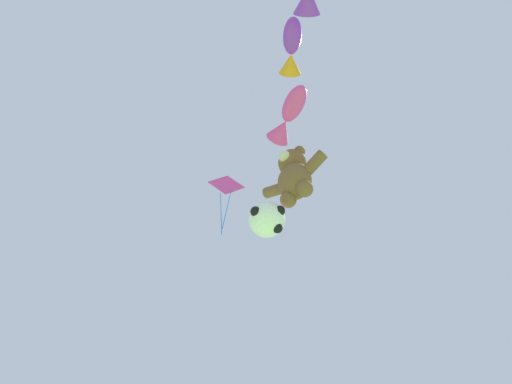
{
  "coord_description": "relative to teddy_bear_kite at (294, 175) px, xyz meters",
  "views": [
    {
      "loc": [
        5.41,
        0.96,
        1.01
      ],
      "look_at": [
        0.93,
        5.99,
        9.74
      ],
      "focal_mm": 28.0,
      "sensor_mm": 36.0,
      "label": 1
    }
  ],
  "objects": [
    {
      "name": "fish_kite_magenta",
      "position": [
        0.36,
        -0.48,
        2.47
      ],
      "size": [
        2.16,
        1.59,
        0.81
      ],
      "color": "#E53F9E"
    },
    {
      "name": "soccer_ball_kite",
      "position": [
        -0.83,
        -0.27,
        -1.52
      ],
      "size": [
        1.08,
        1.08,
        1.0
      ],
      "color": "white"
    },
    {
      "name": "diamond_kite",
      "position": [
        -2.98,
        0.07,
        2.05
      ],
      "size": [
        0.87,
        1.1,
        3.3
      ],
      "color": "#E53F9E"
    },
    {
      "name": "fish_kite_violet",
      "position": [
        1.74,
        -1.95,
        3.02
      ],
      "size": [
        1.63,
        1.7,
        0.71
      ],
      "color": "purple"
    },
    {
      "name": "teddy_bear_kite",
      "position": [
        0.0,
        0.0,
        0.0
      ],
      "size": [
        2.25,
        0.99,
        2.28
      ],
      "color": "brown"
    }
  ]
}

